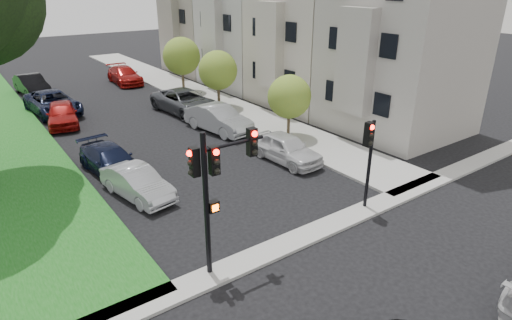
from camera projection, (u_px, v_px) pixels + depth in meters
ground at (346, 266)px, 13.83m from camera, size 140.00×140.00×0.00m
sidewalk_right at (188, 90)px, 35.37m from camera, size 3.50×44.00×0.12m
sidewalk_cross at (305, 236)px, 15.30m from camera, size 60.00×1.00×0.12m
house_a at (406, 11)px, 23.79m from camera, size 7.70×7.55×15.97m
house_b at (314, 5)px, 29.40m from camera, size 7.70×7.55×15.97m
house_c at (251, 1)px, 35.00m from camera, size 7.70×7.55×15.97m
small_tree_a at (289, 97)px, 23.98m from camera, size 2.47×2.47×3.70m
small_tree_b at (218, 70)px, 29.67m from camera, size 2.72×2.72×4.08m
small_tree_c at (182, 56)px, 33.70m from camera, size 2.95×2.95×4.43m
traffic_signal_main at (216, 177)px, 12.38m from camera, size 2.30×0.59×4.72m
traffic_signal_secondary at (369, 149)px, 16.21m from camera, size 0.49×0.39×3.72m
car_parked_0 at (286, 148)px, 21.49m from camera, size 1.91×4.29×1.43m
car_parked_1 at (218, 119)px, 25.74m from camera, size 2.42×5.02×1.58m
car_parked_2 at (185, 102)px, 29.33m from camera, size 3.24×6.01×1.60m
car_parked_4 at (125, 75)px, 37.67m from camera, size 2.29×5.17×1.48m
car_parked_5 at (137, 183)px, 17.96m from camera, size 2.09×4.13×1.30m
car_parked_6 at (111, 160)px, 20.22m from camera, size 2.23×4.63×1.30m
car_parked_7 at (62, 114)px, 26.85m from camera, size 2.61×4.65×1.50m
car_parked_8 at (53, 103)px, 29.07m from camera, size 3.12×5.85×1.56m
car_parked_9 at (32, 85)px, 33.96m from camera, size 2.12×4.95×1.59m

